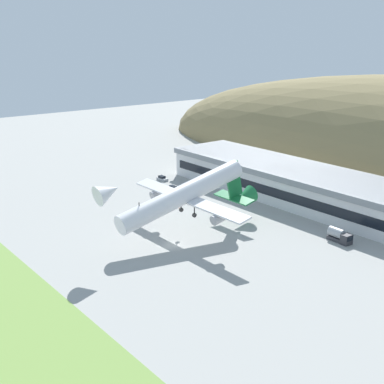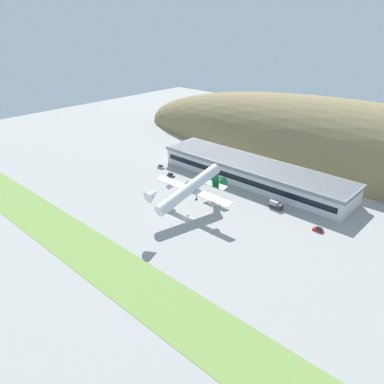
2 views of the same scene
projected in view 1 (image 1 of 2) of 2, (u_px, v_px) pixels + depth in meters
The scene contains 8 objects.
ground_plane at pixel (172, 245), 126.36m from camera, with size 444.53×444.53×0.00m, color #9E9E99.
terminal_building at pixel (310, 185), 155.95m from camera, with size 102.60×22.93×9.68m.
cargo_airplane at pixel (185, 196), 128.95m from camera, with size 40.70×47.09×14.92m.
service_car_1 at pixel (197, 201), 157.67m from camera, with size 3.70×1.99×1.44m.
service_car_2 at pixel (162, 179), 181.50m from camera, with size 4.40×2.00×1.61m.
service_car_3 at pixel (173, 189), 169.51m from camera, with size 4.59×1.75×1.69m.
fuel_truck at pixel (339, 236), 128.00m from camera, with size 6.28×2.68×3.23m.
traffic_cone_0 at pixel (178, 207), 153.07m from camera, with size 0.52×0.52×0.58m.
Camera 1 is at (95.32, -68.89, 48.13)m, focal length 50.00 mm.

